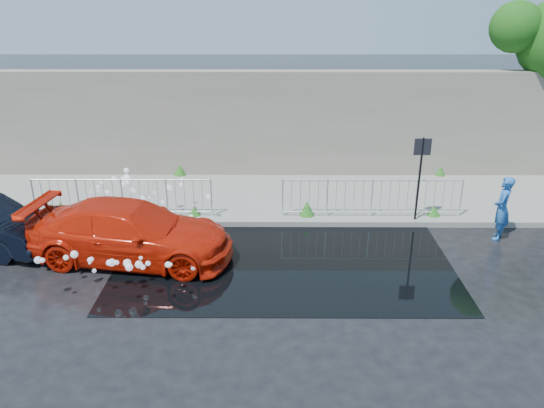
{
  "coord_description": "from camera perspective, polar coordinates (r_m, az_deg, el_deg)",
  "views": [
    {
      "loc": [
        0.27,
        -10.48,
        6.12
      ],
      "look_at": [
        0.21,
        2.13,
        1.0
      ],
      "focal_mm": 35.0,
      "sensor_mm": 36.0,
      "label": 1
    }
  ],
  "objects": [
    {
      "name": "railing_left",
      "position": [
        15.44,
        -15.8,
        0.82
      ],
      "size": [
        5.05,
        0.05,
        1.1
      ],
      "color": "silver",
      "rests_on": "pavement"
    },
    {
      "name": "curb",
      "position": [
        14.77,
        -0.8,
        -2.04
      ],
      "size": [
        30.0,
        0.25,
        0.16
      ],
      "primitive_type": "cube",
      "color": "gray",
      "rests_on": "ground"
    },
    {
      "name": "ground",
      "position": [
        12.14,
        -1.06,
        -8.19
      ],
      "size": [
        90.0,
        90.0,
        0.0
      ],
      "primitive_type": "plane",
      "color": "black",
      "rests_on": "ground"
    },
    {
      "name": "water_spray",
      "position": [
        14.04,
        -14.66,
        -1.2
      ],
      "size": [
        3.47,
        5.73,
        1.08
      ],
      "color": "white",
      "rests_on": "ground"
    },
    {
      "name": "person",
      "position": [
        14.97,
        23.52,
        -0.42
      ],
      "size": [
        0.65,
        0.74,
        1.71
      ],
      "primitive_type": "imported",
      "rotation": [
        0.0,
        0.0,
        -2.06
      ],
      "color": "#225BAA",
      "rests_on": "ground"
    },
    {
      "name": "retaining_wall",
      "position": [
        18.17,
        -0.59,
        8.67
      ],
      "size": [
        30.0,
        0.6,
        3.5
      ],
      "primitive_type": "cube",
      "color": "#6B685A",
      "rests_on": "pavement"
    },
    {
      "name": "sign_post",
      "position": [
        14.8,
        15.69,
        3.98
      ],
      "size": [
        0.45,
        0.06,
        2.5
      ],
      "color": "black",
      "rests_on": "ground"
    },
    {
      "name": "weeds",
      "position": [
        16.06,
        -1.71,
        0.95
      ],
      "size": [
        12.17,
        3.93,
        0.41
      ],
      "color": "#144E19",
      "rests_on": "pavement"
    },
    {
      "name": "red_car",
      "position": [
        13.17,
        -14.96,
        -2.95
      ],
      "size": [
        5.13,
        2.63,
        1.42
      ],
      "primitive_type": "imported",
      "rotation": [
        0.0,
        0.0,
        1.44
      ],
      "color": "red",
      "rests_on": "ground"
    },
    {
      "name": "railing_right",
      "position": [
        15.09,
        10.68,
        0.79
      ],
      "size": [
        5.05,
        0.05,
        1.1
      ],
      "color": "silver",
      "rests_on": "pavement"
    },
    {
      "name": "puddle",
      "position": [
        13.01,
        1.26,
        -5.95
      ],
      "size": [
        8.0,
        5.0,
        0.01
      ],
      "primitive_type": "cube",
      "color": "black",
      "rests_on": "ground"
    },
    {
      "name": "pavement",
      "position": [
        16.62,
        -0.68,
        0.77
      ],
      "size": [
        30.0,
        4.0,
        0.15
      ],
      "primitive_type": "cube",
      "color": "gray",
      "rests_on": "ground"
    }
  ]
}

